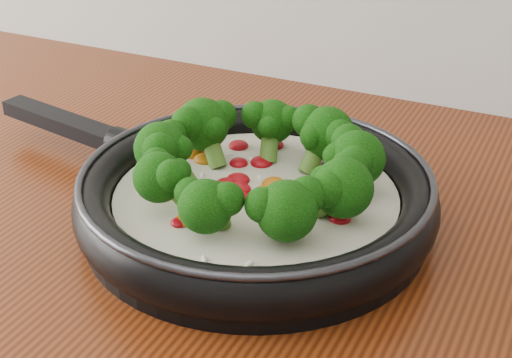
% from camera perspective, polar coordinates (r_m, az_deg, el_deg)
% --- Properties ---
extents(skillet, '(0.55, 0.39, 0.10)m').
position_cam_1_polar(skillet, '(0.70, -0.09, -0.91)').
color(skillet, black).
rests_on(skillet, counter).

